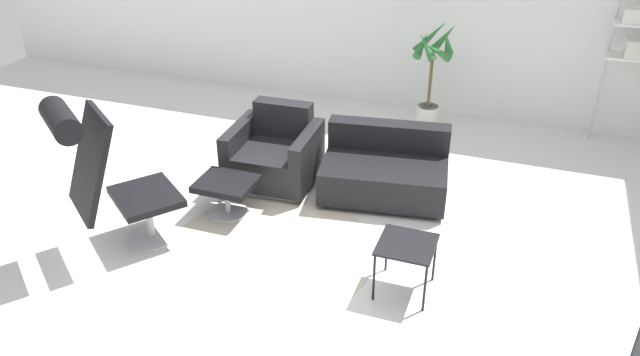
{
  "coord_description": "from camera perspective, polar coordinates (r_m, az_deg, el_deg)",
  "views": [
    {
      "loc": [
        1.61,
        -4.19,
        3.14
      ],
      "look_at": [
        0.05,
        0.17,
        0.55
      ],
      "focal_mm": 35.0,
      "sensor_mm": 36.0,
      "label": 1
    }
  ],
  "objects": [
    {
      "name": "side_table",
      "position": [
        4.76,
        7.91,
        -6.41
      ],
      "size": [
        0.43,
        0.43,
        0.44
      ],
      "color": "black",
      "rests_on": "ground_plane"
    },
    {
      "name": "ottoman",
      "position": [
        5.79,
        -8.55,
        -0.96
      ],
      "size": [
        0.52,
        0.44,
        0.35
      ],
      "color": "#BCBCC1",
      "rests_on": "ground_plane"
    },
    {
      "name": "round_rug",
      "position": [
        5.38,
        -4.47,
        -6.53
      ],
      "size": [
        1.8,
        1.8,
        0.01
      ],
      "color": "#BCB29E",
      "rests_on": "ground_plane"
    },
    {
      "name": "lounge_chair",
      "position": [
        5.26,
        -19.4,
        1.19
      ],
      "size": [
        1.0,
        1.06,
        1.36
      ],
      "rotation": [
        0.0,
        0.0,
        -0.66
      ],
      "color": "#BCBCC1",
      "rests_on": "ground_plane"
    },
    {
      "name": "ground_plane",
      "position": [
        5.47,
        -1.1,
        -5.79
      ],
      "size": [
        12.0,
        12.0,
        0.0
      ],
      "primitive_type": "plane",
      "color": "silver"
    },
    {
      "name": "couch_low",
      "position": [
        6.08,
        5.95,
        0.59
      ],
      "size": [
        1.29,
        0.97,
        0.65
      ],
      "rotation": [
        0.0,
        0.0,
        3.29
      ],
      "color": "black",
      "rests_on": "ground_plane"
    },
    {
      "name": "potted_plant",
      "position": [
        7.38,
        10.12,
        8.72
      ],
      "size": [
        0.54,
        0.52,
        1.31
      ],
      "color": "silver",
      "rests_on": "ground_plane"
    },
    {
      "name": "armchair_red",
      "position": [
        6.28,
        -4.13,
        2.08
      ],
      "size": [
        0.86,
        0.82,
        0.76
      ],
      "rotation": [
        0.0,
        0.0,
        3.18
      ],
      "color": "silver",
      "rests_on": "ground_plane"
    }
  ]
}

